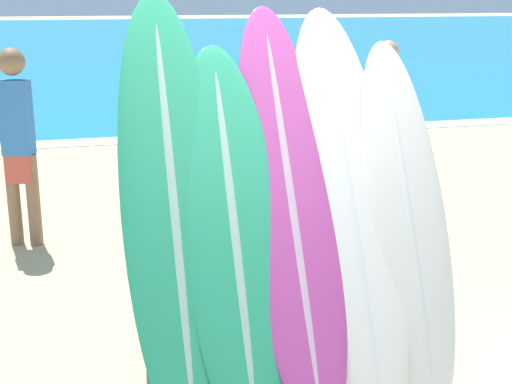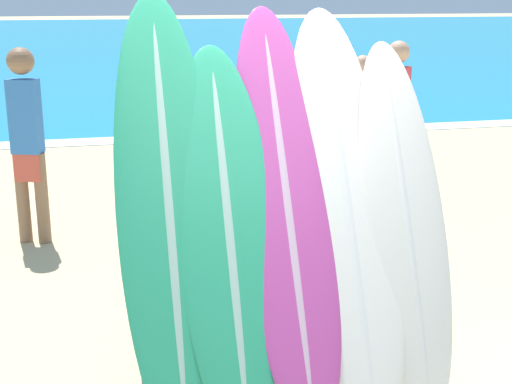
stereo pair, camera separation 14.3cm
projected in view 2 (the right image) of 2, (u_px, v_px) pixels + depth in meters
name	position (u px, v px, depth m)	size (l,w,h in m)	color
ocean_water	(104.00, 37.00, 38.87)	(120.00, 60.00, 0.01)	teal
surfboard_rack	(289.00, 311.00, 4.00)	(1.67, 0.04, 0.97)	#47474C
surfboard_slot_0	(169.00, 212.00, 3.74)	(0.55, 1.12, 2.26)	#289E70
surfboard_slot_1	(229.00, 237.00, 3.78)	(0.56, 1.06, 1.98)	#289E70
surfboard_slot_2	(287.00, 211.00, 3.88)	(0.52, 1.27, 2.19)	#B23D8E
surfboard_slot_3	(347.00, 208.00, 3.96)	(0.58, 1.21, 2.17)	silver
surfboard_slot_4	(405.00, 223.00, 4.00)	(0.48, 0.99, 1.98)	silver
person_near_water	(27.00, 139.00, 6.41)	(0.30, 0.24, 1.79)	#846047
person_mid_beach	(361.00, 113.00, 8.74)	(0.21, 0.26, 1.53)	tan
person_far_left	(395.00, 115.00, 7.80)	(0.30, 0.30, 1.76)	tan
person_far_right	(170.00, 100.00, 9.84)	(0.23, 0.26, 1.53)	tan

